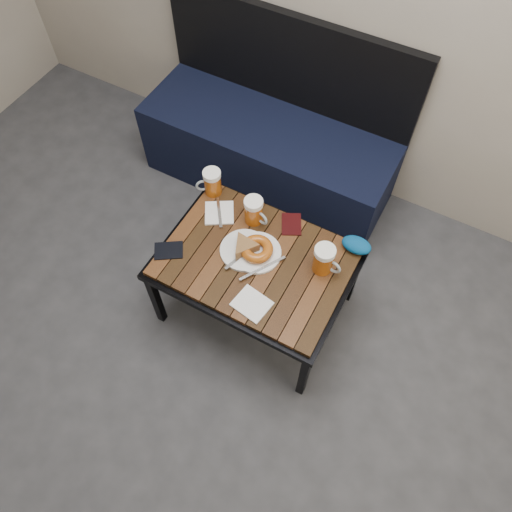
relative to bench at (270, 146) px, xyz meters
The scene contains 14 objects.
ground 1.79m from the bench, 85.15° to the right, with size 4.00×4.00×0.00m, color #2D2D30.
room_shell 1.95m from the bench, 83.24° to the right, with size 4.00×4.00×4.00m.
bench is the anchor object (origin of this frame).
cafe_table 0.89m from the bench, 66.66° to the right, with size 0.84×0.62×0.47m.
beer_mug_left 0.63m from the bench, 91.59° to the right, with size 0.12×0.11×0.14m.
beer_mug_centre 0.72m from the bench, 69.10° to the right, with size 0.13×0.10×0.14m.
beer_mug_right 0.98m from the bench, 48.73° to the right, with size 0.14×0.10×0.15m.
plate_pie 0.87m from the bench, 70.34° to the right, with size 0.22×0.22×0.06m.
plate_bagel 0.87m from the bench, 66.66° to the right, with size 0.23×0.27×0.06m.
napkin_left 0.70m from the bench, 83.33° to the right, with size 0.18×0.18×0.01m.
napkin_right 1.11m from the bench, 66.53° to the right, with size 0.16×0.14×0.01m.
passport_navy 0.97m from the bench, 90.82° to the right, with size 0.09×0.12×0.01m, color black.
passport_burgundy 0.72m from the bench, 54.57° to the right, with size 0.09×0.12×0.01m, color black.
knit_pouch 0.92m from the bench, 37.53° to the right, with size 0.13×0.09×0.06m, color navy.
Camera 1 is at (0.74, -0.04, 2.33)m, focal length 35.00 mm.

